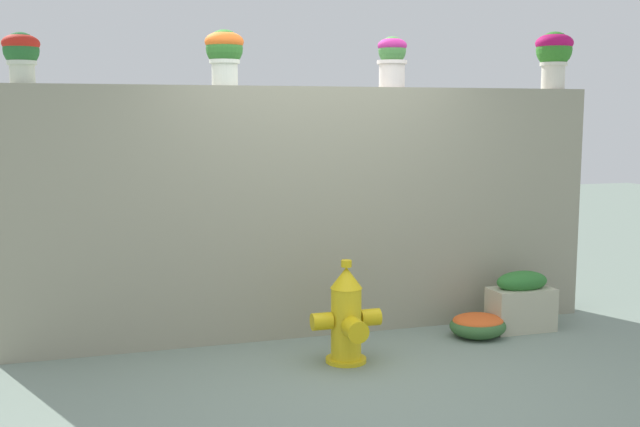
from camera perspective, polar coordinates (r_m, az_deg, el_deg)
The scene contains 9 objects.
ground_plane at distance 5.46m, azimuth 3.14°, elevation -12.22°, with size 24.00×24.00×0.00m, color gray.
stone_wall at distance 6.33m, azimuth -0.54°, elevation 0.16°, with size 4.98×0.34×2.06m, color gray.
potted_plant_0 at distance 6.08m, azimuth -21.61°, elevation 11.25°, with size 0.27×0.27×0.38m.
potted_plant_1 at distance 6.11m, azimuth -7.22°, elevation 12.06°, with size 0.31×0.31×0.44m.
potted_plant_2 at distance 6.49m, azimuth 5.46°, elevation 11.62°, with size 0.25×0.25×0.42m.
potted_plant_3 at distance 7.24m, azimuth 17.23°, elevation 11.54°, with size 0.33×0.33×0.51m.
fire_hydrant at distance 5.66m, azimuth 2.04°, elevation -7.88°, with size 0.53×0.43×0.77m.
flower_bush_left at distance 6.48m, azimuth 11.82°, elevation -8.20°, with size 0.48×0.43×0.20m.
planter_box at distance 6.72m, azimuth 14.94°, elevation -6.47°, with size 0.55×0.29×0.52m.
Camera 1 is at (-1.79, -4.82, 1.85)m, focal length 42.43 mm.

